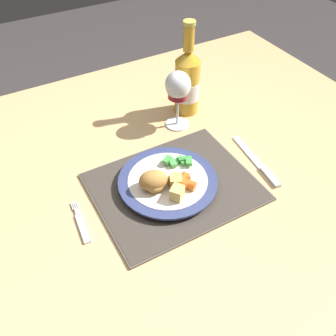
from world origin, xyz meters
TOP-DOWN VIEW (x-y plane):
  - ground_plane at (0.00, 0.00)m, footprint 6.00×6.00m
  - dining_table at (0.00, 0.00)m, footprint 1.42×1.04m
  - placemat at (0.01, -0.09)m, footprint 0.37×0.30m
  - dinner_plate at (-0.01, -0.08)m, footprint 0.23×0.23m
  - breaded_croquettes at (-0.05, -0.08)m, footprint 0.08×0.07m
  - green_beans_pile at (0.04, -0.04)m, footprint 0.07×0.06m
  - glazed_carrots at (0.02, -0.11)m, footprint 0.05×0.06m
  - fork at (-0.22, -0.09)m, footprint 0.03×0.12m
  - table_knife at (0.23, -0.12)m, footprint 0.04×0.20m
  - wine_glass at (0.14, 0.12)m, footprint 0.07×0.07m
  - bottle at (0.20, 0.17)m, footprint 0.07×0.07m
  - roast_potatoes at (-0.01, -0.11)m, footprint 0.05×0.07m

SIDE VIEW (x-z plane):
  - ground_plane at x=0.00m, z-range 0.00..0.00m
  - dining_table at x=0.00m, z-range 0.29..1.03m
  - fork at x=-0.22m, z-range 0.74..0.75m
  - table_knife at x=0.23m, z-range 0.74..0.75m
  - placemat at x=0.01m, z-range 0.74..0.75m
  - dinner_plate at x=-0.01m, z-range 0.75..0.77m
  - green_beans_pile at x=0.04m, z-range 0.77..0.78m
  - glazed_carrots at x=0.02m, z-range 0.76..0.79m
  - roast_potatoes at x=-0.01m, z-range 0.77..0.80m
  - breaded_croquettes at x=-0.05m, z-range 0.76..0.81m
  - bottle at x=0.20m, z-range 0.70..0.97m
  - wine_glass at x=0.14m, z-range 0.78..0.94m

